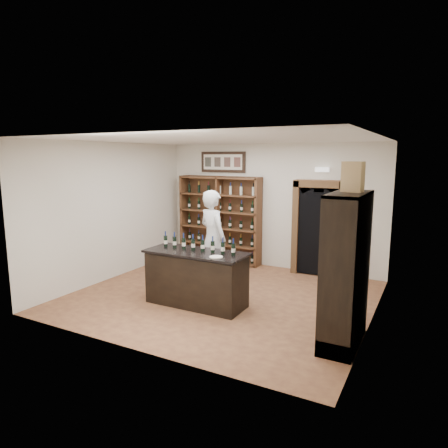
{
  "coord_description": "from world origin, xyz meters",
  "views": [
    {
      "loc": [
        3.54,
        -6.53,
        2.69
      ],
      "look_at": [
        -0.11,
        0.3,
        1.38
      ],
      "focal_mm": 32.0,
      "sensor_mm": 36.0,
      "label": 1
    }
  ],
  "objects": [
    {
      "name": "wine_shelf",
      "position": [
        -1.3,
        2.33,
        1.1
      ],
      "size": [
        2.2,
        0.38,
        2.2
      ],
      "color": "#572E1E",
      "rests_on": "ground"
    },
    {
      "name": "side_cabinet",
      "position": [
        2.52,
        -0.9,
        0.75
      ],
      "size": [
        0.48,
        1.2,
        2.2
      ],
      "color": "black",
      "rests_on": "ground"
    },
    {
      "name": "plate",
      "position": [
        0.33,
        -0.81,
        1.01
      ],
      "size": [
        0.22,
        0.22,
        0.02
      ],
      "primitive_type": "cylinder",
      "color": "silver",
      "rests_on": "tasting_counter"
    },
    {
      "name": "counter_bottle_0",
      "position": [
        -0.92,
        -0.53,
        1.11
      ],
      "size": [
        0.07,
        0.07,
        0.3
      ],
      "color": "black",
      "rests_on": "tasting_counter"
    },
    {
      "name": "counter_bottle_5",
      "position": [
        0.11,
        -0.53,
        1.11
      ],
      "size": [
        0.07,
        0.07,
        0.3
      ],
      "color": "black",
      "rests_on": "tasting_counter"
    },
    {
      "name": "counter_bottle_3",
      "position": [
        -0.3,
        -0.53,
        1.11
      ],
      "size": [
        0.07,
        0.07,
        0.3
      ],
      "color": "black",
      "rests_on": "tasting_counter"
    },
    {
      "name": "tasting_counter",
      "position": [
        -0.2,
        -0.6,
        0.49
      ],
      "size": [
        1.88,
        0.78,
        1.0
      ],
      "color": "black",
      "rests_on": "ground"
    },
    {
      "name": "counter_bottle_7",
      "position": [
        0.52,
        -0.53,
        1.11
      ],
      "size": [
        0.07,
        0.07,
        0.3
      ],
      "color": "black",
      "rests_on": "tasting_counter"
    },
    {
      "name": "counter_bottle_6",
      "position": [
        0.31,
        -0.53,
        1.11
      ],
      "size": [
        0.07,
        0.07,
        0.3
      ],
      "color": "black",
      "rests_on": "tasting_counter"
    },
    {
      "name": "arched_doorway",
      "position": [
        1.25,
        2.33,
        1.14
      ],
      "size": [
        1.17,
        0.35,
        2.17
      ],
      "color": "black",
      "rests_on": "ground"
    },
    {
      "name": "counter_bottle_4",
      "position": [
        -0.1,
        -0.53,
        1.11
      ],
      "size": [
        0.07,
        0.07,
        0.3
      ],
      "color": "black",
      "rests_on": "tasting_counter"
    },
    {
      "name": "wall_left",
      "position": [
        -2.75,
        0.0,
        1.5
      ],
      "size": [
        0.04,
        5.0,
        3.0
      ],
      "primitive_type": "cube",
      "color": "beige",
      "rests_on": "ground"
    },
    {
      "name": "counter_bottle_1",
      "position": [
        -0.71,
        -0.53,
        1.11
      ],
      "size": [
        0.07,
        0.07,
        0.3
      ],
      "color": "black",
      "rests_on": "tasting_counter"
    },
    {
      "name": "emergency_light",
      "position": [
        1.25,
        2.42,
        2.4
      ],
      "size": [
        0.3,
        0.1,
        0.1
      ],
      "primitive_type": "cube",
      "color": "white",
      "rests_on": "wall_back"
    },
    {
      "name": "shopkeeper",
      "position": [
        -0.49,
        0.51,
        1.01
      ],
      "size": [
        0.87,
        0.75,
        2.02
      ],
      "primitive_type": "imported",
      "rotation": [
        0.0,
        0.0,
        2.71
      ],
      "color": "silver",
      "rests_on": "ground"
    },
    {
      "name": "counter_bottle_2",
      "position": [
        -0.51,
        -0.53,
        1.11
      ],
      "size": [
        0.07,
        0.07,
        0.3
      ],
      "color": "black",
      "rests_on": "tasting_counter"
    },
    {
      "name": "wall_back",
      "position": [
        0.0,
        2.5,
        1.5
      ],
      "size": [
        5.5,
        0.04,
        3.0
      ],
      "primitive_type": "cube",
      "color": "beige",
      "rests_on": "ground"
    },
    {
      "name": "framed_picture",
      "position": [
        -1.3,
        2.47,
        2.55
      ],
      "size": [
        1.25,
        0.04,
        0.52
      ],
      "primitive_type": "cube",
      "color": "black",
      "rests_on": "wall_back"
    },
    {
      "name": "wine_crate",
      "position": [
        2.5,
        -0.81,
        2.41
      ],
      "size": [
        0.32,
        0.21,
        0.42
      ],
      "primitive_type": "cube",
      "rotation": [
        0.0,
        0.0,
        -0.31
      ],
      "color": "#A57A57",
      "rests_on": "side_cabinet"
    },
    {
      "name": "floor",
      "position": [
        0.0,
        0.0,
        0.0
      ],
      "size": [
        5.5,
        5.5,
        0.0
      ],
      "primitive_type": "plane",
      "color": "#92613A",
      "rests_on": "ground"
    },
    {
      "name": "wall_right",
      "position": [
        2.75,
        0.0,
        1.5
      ],
      "size": [
        0.04,
        5.0,
        3.0
      ],
      "primitive_type": "cube",
      "color": "beige",
      "rests_on": "ground"
    },
    {
      "name": "ceiling",
      "position": [
        0.0,
        0.0,
        3.0
      ],
      "size": [
        5.5,
        5.5,
        0.0
      ],
      "primitive_type": "plane",
      "rotation": [
        3.14,
        0.0,
        0.0
      ],
      "color": "white",
      "rests_on": "wall_back"
    }
  ]
}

